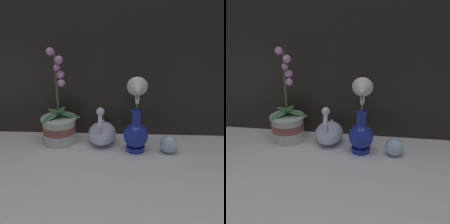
{
  "view_description": "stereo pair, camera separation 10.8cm",
  "coord_description": "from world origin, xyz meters",
  "views": [
    {
      "loc": [
        0.05,
        -0.88,
        0.51
      ],
      "look_at": [
        0.0,
        0.14,
        0.16
      ],
      "focal_mm": 42.0,
      "sensor_mm": 36.0,
      "label": 1
    },
    {
      "loc": [
        0.16,
        -0.87,
        0.51
      ],
      "look_at": [
        0.0,
        0.14,
        0.16
      ],
      "focal_mm": 42.0,
      "sensor_mm": 36.0,
      "label": 2
    }
  ],
  "objects": [
    {
      "name": "orchid_potted_plant",
      "position": [
        -0.23,
        0.17,
        0.08
      ],
      "size": [
        0.17,
        0.18,
        0.42
      ],
      "color": "beige",
      "rests_on": "ground_plane"
    },
    {
      "name": "glass_sphere",
      "position": [
        0.24,
        0.1,
        0.04
      ],
      "size": [
        0.07,
        0.07,
        0.07
      ],
      "color": "silver",
      "rests_on": "ground_plane"
    },
    {
      "name": "ground_plane",
      "position": [
        0.0,
        0.0,
        0.0
      ],
      "size": [
        2.8,
        2.8,
        0.0
      ],
      "primitive_type": "plane",
      "color": "silver"
    },
    {
      "name": "blue_vase",
      "position": [
        0.1,
        0.1,
        0.12
      ],
      "size": [
        0.1,
        0.11,
        0.31
      ],
      "color": "navy",
      "rests_on": "ground_plane"
    },
    {
      "name": "swan_figurine",
      "position": [
        -0.04,
        0.18,
        0.05
      ],
      "size": [
        0.12,
        0.2,
        0.19
      ],
      "color": "silver",
      "rests_on": "ground_plane"
    }
  ]
}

